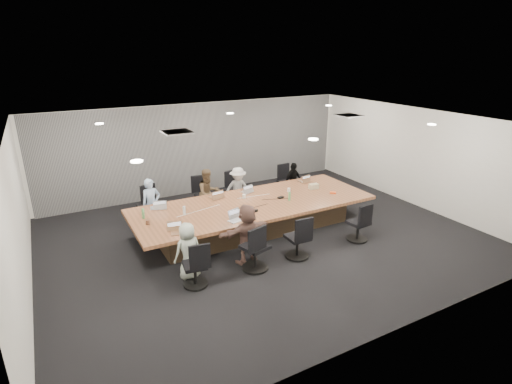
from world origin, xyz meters
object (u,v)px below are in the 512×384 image
chair_0 (149,209)px  chair_5 (255,250)px  person_3 (293,181)px  bottle_green_right (289,196)px  chair_1 (204,198)px  person_2 (238,189)px  laptop_0 (157,208)px  chair_3 (286,184)px  canvas_bag (314,186)px  chair_2 (233,192)px  bottle_green_left (143,214)px  person_1 (208,193)px  laptop_4 (179,233)px  person_5 (247,234)px  snack_packet (333,193)px  laptop_2 (247,191)px  laptop_3 (304,181)px  conference_table (254,215)px  bottle_clear (184,211)px  chair_7 (358,226)px  person_4 (188,251)px  chair_4 (195,269)px  person_0 (152,204)px  stapler (255,211)px  laptop_1 (216,197)px  laptop_5 (236,221)px  mug_brown (148,222)px

chair_0 → chair_5: size_ratio=0.92×
person_3 → bottle_green_right: (-1.20, -1.65, 0.27)m
chair_5 → chair_1: bearing=70.2°
person_2 → laptop_0: bearing=-156.5°
chair_3 → canvas_bag: canvas_bag is taller
chair_2 → bottle_green_left: size_ratio=3.73×
person_1 → bottle_green_right: size_ratio=5.96×
laptop_4 → person_5: person_5 is taller
chair_1 → bottle_green_right: bottle_green_right is taller
chair_5 → person_3: 4.24m
person_2 → snack_packet: person_2 is taller
person_5 → person_1: bearing=-101.2°
person_2 → laptop_2: 0.56m
person_5 → laptop_0: bearing=-65.0°
laptop_3 → person_5: bearing=27.5°
chair_3 → laptop_0: (-4.26, -0.90, 0.36)m
conference_table → chair_5: (-0.89, -1.70, 0.03)m
chair_2 → bottle_clear: bearing=24.1°
laptop_0 → laptop_2: size_ratio=1.00×
conference_table → canvas_bag: bearing=4.3°
chair_7 → chair_0: bearing=136.0°
conference_table → laptop_0: bearing=160.1°
chair_5 → bottle_green_right: (1.74, 1.40, 0.42)m
chair_5 → bottle_green_left: bearing=114.8°
chair_1 → chair_2: bearing=-169.7°
chair_3 → person_4: person_4 is taller
person_5 → conference_table: bearing=-130.0°
person_1 → canvas_bag: size_ratio=5.34×
conference_table → laptop_2: size_ratio=19.03×
chair_3 → chair_4: 5.45m
chair_5 → canvas_bag: canvas_bag is taller
chair_2 → person_0: bearing=-6.9°
bottle_green_left → stapler: size_ratio=1.52×
bottle_clear → chair_2: bearing=39.2°
chair_7 → laptop_1: chair_7 is taller
chair_7 → laptop_1: (-2.56, 2.50, 0.37)m
person_4 → person_2: bearing=-141.2°
person_1 → laptop_4: size_ratio=4.31×
laptop_2 → chair_5: bearing=51.4°
chair_7 → laptop_3: chair_7 is taller
chair_3 → laptop_2: (-1.83, -0.90, 0.36)m
laptop_5 → canvas_bag: (2.82, 0.94, 0.06)m
mug_brown → chair_0: bearing=75.9°
laptop_5 → canvas_bag: size_ratio=1.21×
chair_2 → person_3: 1.87m
conference_table → mug_brown: mug_brown is taller
laptop_0 → snack_packet: 4.53m
stapler → bottle_clear: bearing=150.9°
canvas_bag → laptop_4: bearing=-167.1°
person_1 → chair_5: bearing=-103.1°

